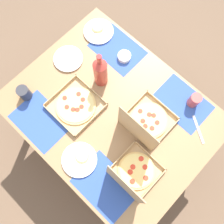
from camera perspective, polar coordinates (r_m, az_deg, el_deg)
name	(u,v)px	position (r m, az deg, el deg)	size (l,w,h in m)	color
ground_plane	(112,134)	(2.33, 0.00, -5.22)	(6.00, 6.00, 0.00)	brown
dining_table	(112,116)	(1.72, 0.00, -1.04)	(1.31, 1.03, 0.74)	#3F3328
placemat_near_left	(182,103)	(1.70, 15.91, 1.98)	(0.36, 0.26, 0.00)	#2D4C9E
placemat_near_right	(118,49)	(1.81, 1.29, 14.36)	(0.36, 0.26, 0.00)	#2D4C9E
placemat_far_left	(105,186)	(1.55, -1.52, -16.82)	(0.36, 0.26, 0.00)	#2D4C9E
placemat_far_right	(41,121)	(1.66, -16.24, -2.01)	(0.36, 0.26, 0.00)	#2D4C9E
pizza_box_edge_far	(146,122)	(1.56, 7.95, -2.35)	(0.28, 0.28, 0.32)	tan
pizza_box_corner_right	(76,105)	(1.63, -8.40, 1.52)	(0.30, 0.30, 0.04)	tan
pizza_box_corner_left	(134,174)	(1.51, 5.08, -14.04)	(0.26, 0.26, 0.29)	tan
plate_far_left	(98,31)	(1.88, -3.16, 18.21)	(0.22, 0.22, 0.03)	white
plate_far_right	(80,159)	(1.56, -7.50, -10.83)	(0.22, 0.22, 0.03)	white
plate_near_left	(68,59)	(1.78, -10.10, 12.02)	(0.21, 0.21, 0.02)	white
soda_bottle	(100,72)	(1.58, -2.70, 9.32)	(0.09, 0.09, 0.32)	#B2382D
cup_dark	(194,100)	(1.67, 18.54, 2.59)	(0.07, 0.07, 0.10)	#BF4742
cup_clear_right	(24,93)	(1.70, -19.66, 4.20)	(0.08, 0.08, 0.10)	#333338
condiment_bowl	(124,57)	(1.76, 2.86, 12.72)	(0.09, 0.09, 0.04)	white
fork_by_near_left	(198,129)	(1.68, 19.37, -3.82)	(0.19, 0.02, 0.01)	#B7B7BC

